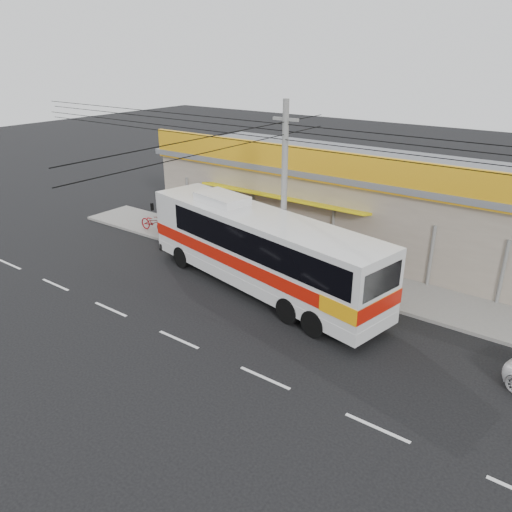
{
  "coord_description": "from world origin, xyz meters",
  "views": [
    {
      "loc": [
        11.96,
        -13.78,
        10.15
      ],
      "look_at": [
        0.31,
        2.0,
        2.0
      ],
      "focal_mm": 35.0,
      "sensor_mm": 36.0,
      "label": 1
    }
  ],
  "objects": [
    {
      "name": "sidewalk",
      "position": [
        0.0,
        6.0,
        0.07
      ],
      "size": [
        30.0,
        3.2,
        0.15
      ],
      "primitive_type": "cube",
      "color": "slate",
      "rests_on": "ground"
    },
    {
      "name": "ground",
      "position": [
        0.0,
        0.0,
        0.0
      ],
      "size": [
        120.0,
        120.0,
        0.0
      ],
      "primitive_type": "plane",
      "color": "black",
      "rests_on": "ground"
    },
    {
      "name": "motorbike_red",
      "position": [
        -9.5,
        5.07,
        0.69
      ],
      "size": [
        2.08,
        0.76,
        1.09
      ],
      "primitive_type": "imported",
      "rotation": [
        0.0,
        0.0,
        1.55
      ],
      "color": "maroon",
      "rests_on": "sidewalk"
    },
    {
      "name": "lane_markings",
      "position": [
        0.0,
        -2.5,
        0.0
      ],
      "size": [
        50.0,
        0.12,
        0.01
      ],
      "primitive_type": null,
      "color": "silver",
      "rests_on": "ground"
    },
    {
      "name": "motorbike_dark",
      "position": [
        -5.36,
        5.82,
        0.63
      ],
      "size": [
        1.64,
        0.75,
        0.95
      ],
      "primitive_type": "imported",
      "rotation": [
        0.0,
        0.0,
        1.77
      ],
      "color": "black",
      "rests_on": "sidewalk"
    },
    {
      "name": "utility_pole",
      "position": [
        0.21,
        4.22,
        6.82
      ],
      "size": [
        34.0,
        14.0,
        8.27
      ],
      "color": "slate",
      "rests_on": "ground"
    },
    {
      "name": "storefront_building",
      "position": [
        -0.01,
        11.54,
        2.3
      ],
      "size": [
        22.6,
        9.2,
        5.7
      ],
      "color": "gray",
      "rests_on": "ground"
    },
    {
      "name": "coach_bus",
      "position": [
        0.15,
        2.76,
        2.1
      ],
      "size": [
        13.04,
        5.19,
        3.93
      ],
      "rotation": [
        0.0,
        0.0,
        -0.2
      ],
      "color": "silver",
      "rests_on": "ground"
    }
  ]
}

